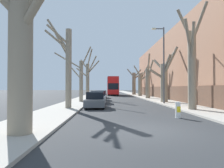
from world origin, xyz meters
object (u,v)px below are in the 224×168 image
at_px(street_tree_left_1, 67,64).
at_px(double_decker_bus, 113,85).
at_px(street_tree_right_2, 148,81).
at_px(traffic_bollard, 178,110).
at_px(lamp_post, 163,62).
at_px(street_tree_left_2, 80,78).
at_px(street_tree_right_4, 134,82).
at_px(street_tree_right_0, 192,64).
at_px(parked_car_2, 100,96).
at_px(street_tree_right_3, 140,83).
at_px(street_tree_right_1, 164,78).
at_px(parked_car_1, 98,97).
at_px(street_tree_left_0, 22,36).
at_px(parked_car_0, 95,100).
at_px(street_tree_left_3, 88,78).
at_px(parked_car_3, 101,94).

relative_size(street_tree_left_1, double_decker_bus, 0.67).
height_order(street_tree_right_2, traffic_bollard, street_tree_right_2).
bearing_deg(lamp_post, street_tree_left_2, 162.77).
bearing_deg(lamp_post, street_tree_right_4, 88.65).
xyz_separation_m(street_tree_right_0, lamp_post, (-0.55, 6.16, 1.00)).
bearing_deg(parked_car_2, street_tree_right_3, 57.68).
bearing_deg(street_tree_left_2, street_tree_right_1, -3.61).
distance_m(street_tree_right_0, street_tree_right_4, 34.82).
height_order(street_tree_left_2, double_decker_bus, street_tree_left_2).
xyz_separation_m(street_tree_right_2, parked_car_1, (-7.82, -9.15, -2.25)).
bearing_deg(parked_car_1, street_tree_right_0, -46.28).
bearing_deg(street_tree_right_2, double_decker_bus, 107.94).
bearing_deg(street_tree_left_0, parked_car_0, 79.08).
height_order(street_tree_left_1, lamp_post, lamp_post).
relative_size(street_tree_left_2, lamp_post, 0.78).
relative_size(street_tree_right_1, double_decker_bus, 0.62).
bearing_deg(street_tree_right_4, street_tree_left_1, -106.87).
bearing_deg(street_tree_left_1, parked_car_1, 71.37).
height_order(parked_car_1, lamp_post, lamp_post).
xyz_separation_m(street_tree_left_2, parked_car_1, (2.25, -0.98, -2.28)).
bearing_deg(parked_car_0, parked_car_1, 90.00).
xyz_separation_m(street_tree_right_4, parked_car_0, (-7.87, -32.10, -2.58)).
bearing_deg(parked_car_1, street_tree_right_1, 2.41).
bearing_deg(street_tree_left_1, traffic_bollard, -32.55).
xyz_separation_m(street_tree_left_3, street_tree_right_2, (9.93, 0.06, -0.54)).
bearing_deg(street_tree_right_3, traffic_bollard, -95.25).
distance_m(street_tree_right_1, street_tree_right_2, 8.82).
xyz_separation_m(street_tree_right_0, parked_car_2, (-7.75, 13.85, -3.04)).
height_order(street_tree_left_0, street_tree_left_1, street_tree_left_1).
height_order(street_tree_right_1, street_tree_right_3, street_tree_right_1).
xyz_separation_m(street_tree_right_3, traffic_bollard, (-2.78, -30.27, -2.39)).
height_order(street_tree_left_1, traffic_bollard, street_tree_left_1).
height_order(street_tree_right_0, parked_car_2, street_tree_right_0).
relative_size(street_tree_left_0, street_tree_right_4, 1.05).
bearing_deg(street_tree_left_2, lamp_post, -17.23).
relative_size(street_tree_right_4, double_decker_bus, 0.63).
bearing_deg(street_tree_right_2, parked_car_2, -156.48).
relative_size(street_tree_left_3, traffic_bollard, 8.15).
relative_size(street_tree_left_2, parked_car_2, 1.66).
distance_m(street_tree_right_0, street_tree_right_1, 8.48).
relative_size(street_tree_right_0, parked_car_3, 1.80).
relative_size(parked_car_0, parked_car_2, 0.98).
bearing_deg(lamp_post, street_tree_right_1, 70.41).
bearing_deg(street_tree_right_3, street_tree_left_2, -120.50).
height_order(street_tree_left_3, street_tree_right_1, street_tree_left_3).
xyz_separation_m(parked_car_1, traffic_bollard, (5.34, -11.68, -0.21)).
relative_size(parked_car_2, traffic_bollard, 4.17).
distance_m(street_tree_right_4, parked_car_3, 16.89).
bearing_deg(street_tree_left_1, double_decker_bus, 81.83).
height_order(street_tree_left_0, street_tree_right_2, street_tree_right_2).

